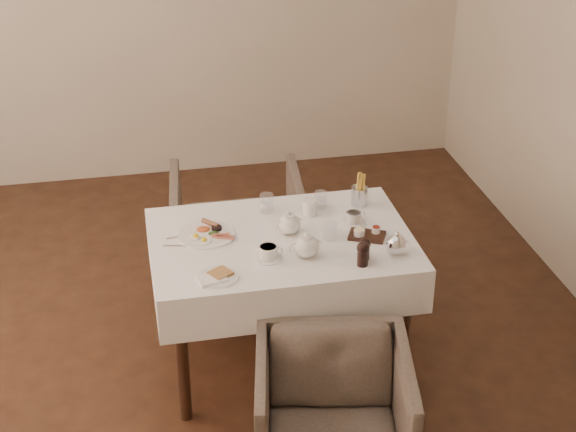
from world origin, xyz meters
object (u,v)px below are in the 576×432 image
(armchair_near, at_px, (333,416))
(breakfast_plate, at_px, (207,234))
(teapot_centre, at_px, (289,222))
(table, at_px, (281,258))
(armchair_far, at_px, (238,233))

(armchair_near, height_order, breakfast_plate, breakfast_plate)
(teapot_centre, bearing_deg, table, -155.67)
(armchair_far, bearing_deg, breakfast_plate, 75.85)
(armchair_near, relative_size, teapot_centre, 4.41)
(table, bearing_deg, armchair_far, 97.72)
(armchair_near, bearing_deg, armchair_far, 106.91)
(armchair_near, relative_size, breakfast_plate, 2.45)
(table, xyz_separation_m, armchair_near, (0.07, -0.81, -0.33))
(breakfast_plate, relative_size, teapot_centre, 1.80)
(armchair_near, xyz_separation_m, armchair_far, (-0.18, 1.61, 0.04))
(table, relative_size, armchair_near, 1.87)
(breakfast_plate, height_order, teapot_centre, teapot_centre)
(table, height_order, breakfast_plate, breakfast_plate)
(teapot_centre, bearing_deg, armchair_near, -102.04)
(armchair_far, distance_m, teapot_centre, 0.90)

